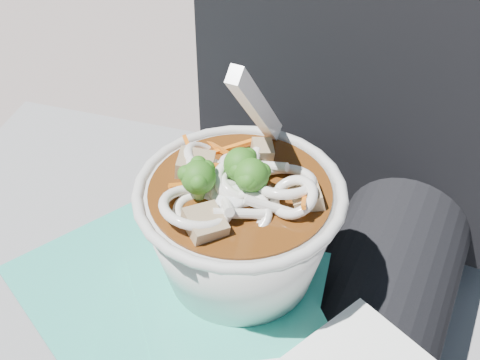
% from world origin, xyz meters
% --- Properties ---
extents(person_body, '(0.34, 0.94, 1.00)m').
position_xyz_m(person_body, '(0.00, 0.09, 0.56)').
color(person_body, black).
rests_on(person_body, ground).
extents(plastic_bag, '(0.32, 0.30, 0.01)m').
position_xyz_m(plastic_bag, '(-0.04, -0.02, 0.61)').
color(plastic_bag, teal).
rests_on(plastic_bag, lap).
extents(udon_bowl, '(0.18, 0.18, 0.20)m').
position_xyz_m(udon_bowl, '(-0.03, 0.03, 0.67)').
color(udon_bowl, silver).
rests_on(udon_bowl, plastic_bag).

